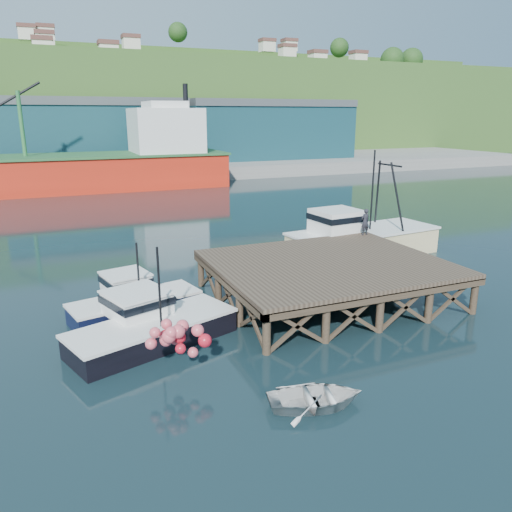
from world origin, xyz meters
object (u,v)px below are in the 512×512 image
boat_black (149,324)px  dockworker (365,222)px  boat_navy (133,300)px  dinghy (316,397)px  trawler (361,235)px

boat_black → dockworker: 16.61m
boat_navy → dinghy: 11.54m
trawler → dinghy: size_ratio=3.41×
dinghy → dockworker: size_ratio=1.94×
boat_black → dinghy: size_ratio=2.35×
boat_black → dockworker: (15.33, 6.02, 2.15)m
dockworker → trawler: bearing=-126.6°
boat_black → trawler: trawler is taller
boat_black → boat_navy: bearing=73.4°
boat_navy → trawler: bearing=3.0°
boat_navy → dockworker: bearing=-3.2°
boat_black → trawler: (16.53, 8.12, 0.69)m
boat_navy → boat_black: boat_black is taller
boat_black → dockworker: bearing=2.5°
boat_navy → dockworker: size_ratio=3.88×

